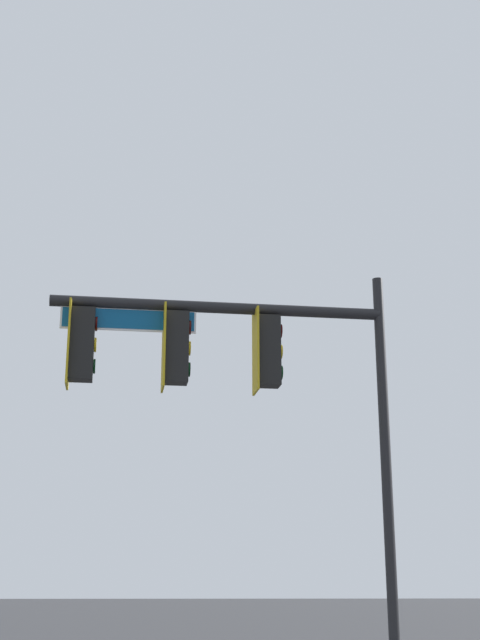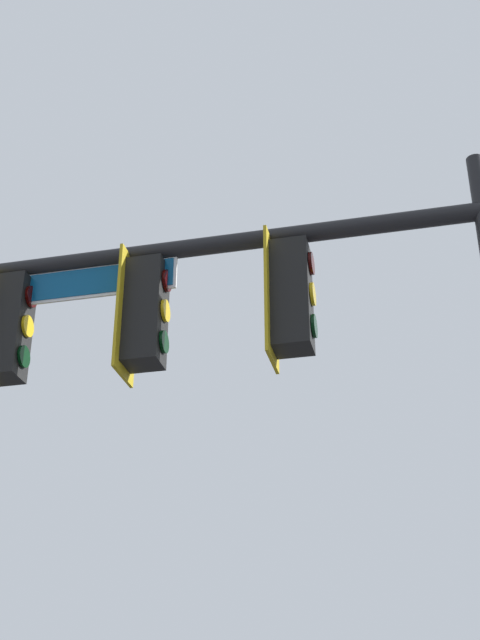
% 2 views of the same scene
% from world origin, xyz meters
% --- Properties ---
extents(signal_pole_near, '(5.21, 0.68, 6.57)m').
position_xyz_m(signal_pole_near, '(-6.20, -8.67, 5.04)').
color(signal_pole_near, black).
rests_on(signal_pole_near, ground_plane).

